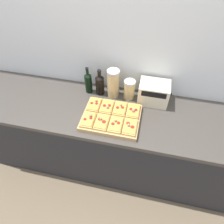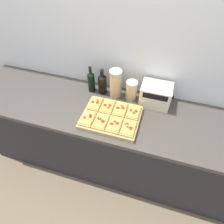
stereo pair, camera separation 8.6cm
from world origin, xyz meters
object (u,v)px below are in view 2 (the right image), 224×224
(grain_jar_short, at_px, (131,90))
(toaster_oven, at_px, (156,95))
(grain_jar_tall, at_px, (116,83))
(wine_bottle, at_px, (102,84))
(cutting_board, at_px, (111,118))
(olive_oil_bottle, at_px, (91,81))

(grain_jar_short, bearing_deg, toaster_oven, -0.81)
(grain_jar_tall, bearing_deg, toaster_oven, -0.48)
(wine_bottle, height_order, grain_jar_short, wine_bottle)
(toaster_oven, bearing_deg, grain_jar_short, 179.19)
(wine_bottle, relative_size, toaster_oven, 0.91)
(grain_jar_tall, distance_m, toaster_oven, 0.37)
(cutting_board, height_order, olive_oil_bottle, olive_oil_bottle)
(cutting_board, xyz_separation_m, olive_oil_bottle, (-0.29, 0.30, 0.09))
(olive_oil_bottle, relative_size, grain_jar_short, 1.42)
(cutting_board, distance_m, olive_oil_bottle, 0.43)
(grain_jar_short, height_order, toaster_oven, toaster_oven)
(grain_jar_tall, xyz_separation_m, grain_jar_short, (0.15, 0.00, -0.04))
(wine_bottle, relative_size, grain_jar_short, 1.38)
(olive_oil_bottle, relative_size, wine_bottle, 1.03)
(cutting_board, height_order, toaster_oven, toaster_oven)
(wine_bottle, bearing_deg, grain_jar_short, 0.00)
(olive_oil_bottle, xyz_separation_m, toaster_oven, (0.60, -0.00, -0.01))
(wine_bottle, distance_m, grain_jar_short, 0.28)
(grain_jar_tall, xyz_separation_m, toaster_oven, (0.37, -0.00, -0.04))
(cutting_board, distance_m, toaster_oven, 0.45)
(cutting_board, bearing_deg, toaster_oven, 43.27)
(cutting_board, distance_m, wine_bottle, 0.36)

